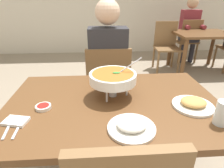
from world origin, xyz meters
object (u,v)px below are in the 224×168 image
Objects in this scene: rice_plate at (132,126)px; dining_table_main at (114,115)px; dining_table_far at (202,40)px; curry_bowl at (113,78)px; chair_diner_main at (108,84)px; chair_bg_right at (166,43)px; diner_main at (108,61)px; sauce_dish at (43,107)px; chair_bg_left at (188,39)px; appetizer_plate at (193,104)px; drink_glass at (222,114)px; patron_bg_left at (190,27)px.

dining_table_main is at bearing 103.60° from rice_plate.
curry_bowl is at bearing -128.84° from dining_table_far.
dining_table_far is (1.80, 1.58, 0.09)m from chair_diner_main.
chair_bg_right is at bearing 67.58° from rice_plate.
curry_bowl is at bearing -89.78° from diner_main.
sauce_dish is 0.10× the size of chair_bg_left.
chair_diner_main reaches higher than rice_plate.
chair_bg_left reaches higher than appetizer_plate.
drink_glass is at bearing -62.49° from diner_main.
curry_bowl is 0.51m from appetizer_plate.
chair_bg_right reaches higher than dining_table_main.
rice_plate and appetizer_plate have the same top height.
chair_bg_right is (1.12, 2.72, -0.24)m from rice_plate.
chair_diner_main is 0.74m from curry_bowl.
chair_bg_right is at bearing -144.08° from patron_bg_left.
chair_diner_main is 0.90× the size of dining_table_far.
patron_bg_left is (1.74, 3.17, -0.00)m from rice_plate.
curry_bowl is 2.67m from chair_bg_right.
appetizer_plate is 0.18× the size of patron_bg_left.
sauce_dish is at bearing -163.17° from curry_bowl.
dining_table_far is at bearing -91.23° from patron_bg_left.
chair_bg_right is at bearing 167.49° from dining_table_far.
curry_bowl is 0.63m from drink_glass.
patron_bg_left is at bearing 65.77° from appetizer_plate.
rice_plate is (0.06, -0.35, -0.11)m from curry_bowl.
chair_bg_left is (1.71, 3.10, -0.24)m from rice_plate.
chair_bg_right reaches higher than rice_plate.
chair_diner_main is at bearing 118.28° from drink_glass.
chair_bg_right reaches higher than dining_table_far.
patron_bg_left reaches higher than dining_table_far.
dining_table_far is at bearing 63.72° from drink_glass.
sauce_dish is at bearing -122.80° from chair_bg_right.
patron_bg_left is at bearing 67.90° from drink_glass.
curry_bowl is 0.37m from rice_plate.
dining_table_main is 3.42m from patron_bg_left.
patron_bg_left is at bearing 49.70° from diner_main.
rice_plate is 2.67× the size of sauce_dish.
chair_bg_right is at bearing -147.27° from chair_bg_left.
chair_bg_left is 0.25m from patron_bg_left.
patron_bg_left is (1.81, 2.89, 0.12)m from dining_table_main.
curry_bowl is at bearing 88.02° from dining_table_main.
chair_diner_main is at bearing 61.67° from sauce_dish.
rice_plate is 3.11m from dining_table_far.
sauce_dish is 0.69× the size of drink_glass.
drink_glass is at bearing 1.87° from rice_plate.
curry_bowl is 3.29m from chair_bg_left.
curry_bowl reaches higher than dining_table_main.
curry_bowl reaches higher than dining_table_far.
appetizer_plate is at bearing -61.26° from diner_main.
appetizer_plate is 3.21m from chair_bg_left.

